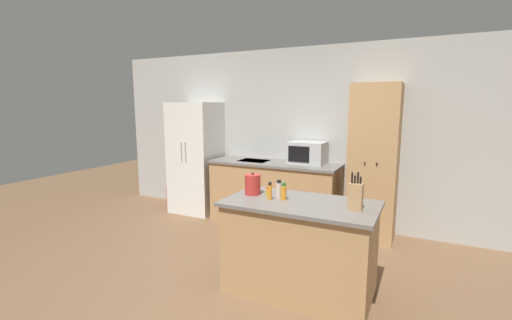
% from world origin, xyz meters
% --- Properties ---
extents(ground_plane, '(14.00, 14.00, 0.00)m').
position_xyz_m(ground_plane, '(0.00, 0.00, 0.00)').
color(ground_plane, brown).
extents(wall_back, '(7.20, 0.06, 2.60)m').
position_xyz_m(wall_back, '(0.00, 2.33, 1.30)').
color(wall_back, '#B2B2AD').
rests_on(wall_back, ground_plane).
extents(refrigerator, '(0.75, 0.66, 1.81)m').
position_xyz_m(refrigerator, '(-1.97, 1.98, 0.90)').
color(refrigerator, white).
rests_on(refrigerator, ground_plane).
extents(back_counter, '(1.92, 0.67, 0.94)m').
position_xyz_m(back_counter, '(-0.55, 1.98, 0.47)').
color(back_counter, tan).
rests_on(back_counter, ground_plane).
extents(pantry_cabinet, '(0.59, 0.56, 2.04)m').
position_xyz_m(pantry_cabinet, '(0.83, 2.03, 1.02)').
color(pantry_cabinet, tan).
rests_on(pantry_cabinet, ground_plane).
extents(kitchen_island, '(1.40, 0.77, 0.88)m').
position_xyz_m(kitchen_island, '(0.42, 0.34, 0.44)').
color(kitchen_island, tan).
rests_on(kitchen_island, ground_plane).
extents(microwave, '(0.51, 0.39, 0.31)m').
position_xyz_m(microwave, '(-0.09, 2.09, 1.09)').
color(microwave, '#B2B5B7').
rests_on(microwave, back_counter).
extents(knife_block, '(0.11, 0.09, 0.33)m').
position_xyz_m(knife_block, '(0.92, 0.32, 1.00)').
color(knife_block, tan).
rests_on(knife_block, kitchen_island).
extents(spice_bottle_tall_dark, '(0.05, 0.05, 0.08)m').
position_xyz_m(spice_bottle_tall_dark, '(0.06, 0.41, 0.92)').
color(spice_bottle_tall_dark, gold).
rests_on(spice_bottle_tall_dark, kitchen_island).
extents(spice_bottle_short_red, '(0.05, 0.05, 0.16)m').
position_xyz_m(spice_bottle_short_red, '(0.25, 0.34, 0.96)').
color(spice_bottle_short_red, orange).
rests_on(spice_bottle_short_red, kitchen_island).
extents(spice_bottle_amber_oil, '(0.04, 0.04, 0.17)m').
position_xyz_m(spice_bottle_amber_oil, '(0.13, 0.28, 0.96)').
color(spice_bottle_amber_oil, orange).
rests_on(spice_bottle_amber_oil, kitchen_island).
extents(spice_bottle_green_herb, '(0.05, 0.05, 0.17)m').
position_xyz_m(spice_bottle_green_herb, '(0.17, 0.41, 0.96)').
color(spice_bottle_green_herb, beige).
rests_on(spice_bottle_green_herb, kitchen_island).
extents(kettle, '(0.16, 0.16, 0.22)m').
position_xyz_m(kettle, '(-0.10, 0.39, 0.98)').
color(kettle, '#B72D28').
rests_on(kettle, kitchen_island).
extents(fire_extinguisher, '(0.13, 0.13, 0.44)m').
position_xyz_m(fire_extinguisher, '(-2.56, 2.00, 0.19)').
color(fire_extinguisher, red).
rests_on(fire_extinguisher, ground_plane).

